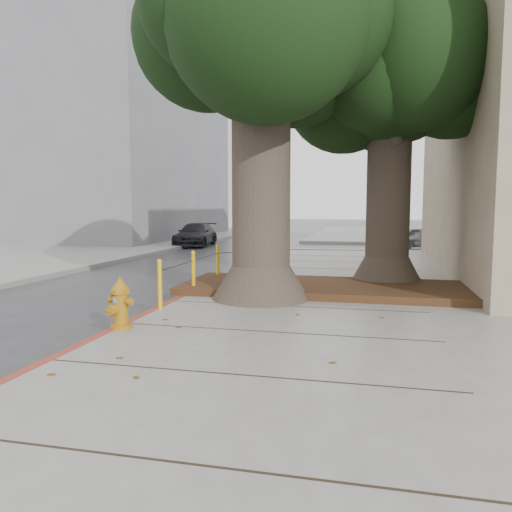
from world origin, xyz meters
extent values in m
plane|color=#28282B|center=(0.00, 0.00, 0.00)|extent=(140.00, 140.00, 0.00)
cube|color=slate|center=(6.00, 30.00, 0.07)|extent=(16.00, 20.00, 0.15)
cube|color=maroon|center=(-2.00, 2.50, 0.07)|extent=(0.14, 26.00, 0.16)
cube|color=black|center=(0.90, 3.90, 0.23)|extent=(6.40, 2.60, 0.16)
cube|color=slate|center=(-15.00, 22.00, 6.00)|extent=(12.00, 16.00, 12.00)
cube|color=silver|center=(-17.00, 45.00, 7.50)|extent=(12.00, 18.00, 15.00)
cone|color=#4C3F33|center=(-0.30, 2.70, 0.50)|extent=(2.04, 2.04, 0.70)
cylinder|color=#4C3F33|center=(-0.30, 2.70, 2.53)|extent=(1.20, 1.20, 4.22)
sphere|color=black|center=(-0.30, 2.70, 5.93)|extent=(3.80, 3.80, 3.80)
sphere|color=black|center=(0.80, 3.10, 5.45)|extent=(3.00, 3.00, 3.00)
cone|color=#4C3F33|center=(2.30, 5.20, 0.50)|extent=(1.77, 1.77, 0.70)
cylinder|color=#4C3F33|center=(2.30, 5.20, 2.32)|extent=(1.04, 1.04, 3.84)
sphere|color=black|center=(2.30, 5.20, 5.42)|extent=(3.80, 3.80, 3.80)
sphere|color=black|center=(3.40, 5.60, 4.99)|extent=(3.00, 3.00, 3.00)
cylinder|color=#ECB00D|center=(-1.90, 1.20, 0.60)|extent=(0.08, 0.08, 0.90)
sphere|color=#ECB00D|center=(-1.90, 1.20, 1.05)|extent=(0.09, 0.09, 0.09)
cylinder|color=#ECB00D|center=(-1.90, 3.00, 0.60)|extent=(0.08, 0.08, 0.90)
sphere|color=#ECB00D|center=(-1.90, 3.00, 1.05)|extent=(0.09, 0.09, 0.09)
cylinder|color=#ECB00D|center=(-1.90, 4.80, 0.60)|extent=(0.08, 0.08, 0.90)
sphere|color=#ECB00D|center=(-1.90, 4.80, 1.05)|extent=(0.09, 0.09, 0.09)
cylinder|color=#ECB00D|center=(-0.40, 6.30, 0.60)|extent=(0.08, 0.08, 0.90)
sphere|color=#ECB00D|center=(-0.40, 6.30, 1.05)|extent=(0.09, 0.09, 0.09)
cylinder|color=#ECB00D|center=(1.80, 6.50, 0.60)|extent=(0.08, 0.08, 0.90)
sphere|color=#ECB00D|center=(1.80, 6.50, 1.05)|extent=(0.09, 0.09, 0.09)
cylinder|color=black|center=(-1.90, 2.10, 0.87)|extent=(0.02, 1.80, 0.02)
cylinder|color=black|center=(-1.90, 3.90, 0.87)|extent=(0.02, 1.80, 0.02)
cylinder|color=black|center=(-1.15, 5.55, 0.87)|extent=(1.51, 1.51, 0.02)
cylinder|color=black|center=(0.70, 6.40, 0.87)|extent=(2.20, 0.22, 0.02)
cylinder|color=#B07212|center=(-1.90, -0.30, 0.18)|extent=(0.43, 0.43, 0.06)
cylinder|color=#B07212|center=(-1.90, -0.30, 0.47)|extent=(0.29, 0.29, 0.53)
cylinder|color=#B07212|center=(-1.90, -0.30, 0.74)|extent=(0.39, 0.39, 0.07)
cone|color=#B07212|center=(-1.90, -0.30, 0.84)|extent=(0.36, 0.36, 0.15)
cylinder|color=#B07212|center=(-1.90, -0.30, 0.94)|extent=(0.07, 0.07, 0.05)
cylinder|color=#B07212|center=(-2.03, -0.25, 0.59)|extent=(0.17, 0.14, 0.09)
cylinder|color=#B07212|center=(-1.77, -0.34, 0.59)|extent=(0.17, 0.14, 0.09)
cylinder|color=#B07212|center=(-1.94, -0.42, 0.47)|extent=(0.18, 0.18, 0.14)
cube|color=#5999D8|center=(-1.94, -0.41, 0.61)|extent=(0.07, 0.03, 0.07)
imported|color=#96969B|center=(4.51, 17.89, 0.54)|extent=(3.22, 1.38, 1.08)
imported|color=maroon|center=(8.11, 19.97, 0.68)|extent=(4.20, 1.70, 1.36)
imported|color=black|center=(-7.01, 17.16, 0.59)|extent=(2.02, 4.18, 1.17)
camera|label=1|loc=(1.94, -7.35, 2.08)|focal=35.00mm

